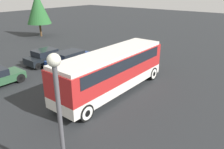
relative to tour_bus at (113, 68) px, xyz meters
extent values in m
plane|color=#26282B|center=(-0.10, 0.00, -1.79)|extent=(120.00, 120.00, 0.00)
cube|color=silver|center=(-0.10, 0.00, -1.01)|extent=(9.28, 2.41, 0.70)
cube|color=red|center=(-0.10, 0.00, 0.15)|extent=(9.28, 2.41, 1.63)
cube|color=black|center=(-0.10, 0.00, 0.55)|extent=(8.17, 2.45, 0.73)
cube|color=silver|center=(-0.10, 0.00, 1.08)|extent=(9.10, 2.22, 0.22)
cube|color=red|center=(4.40, 0.00, -0.08)|extent=(0.36, 2.31, 1.86)
cylinder|color=black|center=(3.74, -1.09, -1.28)|extent=(1.01, 0.28, 1.01)
cylinder|color=silver|center=(3.74, -1.09, -1.28)|extent=(0.78, 0.30, 0.78)
cylinder|color=black|center=(3.74, -1.09, -1.28)|extent=(0.38, 0.32, 0.38)
cylinder|color=black|center=(3.74, 1.09, -1.28)|extent=(1.01, 0.28, 1.01)
cylinder|color=silver|center=(3.74, 1.09, -1.28)|extent=(0.78, 0.30, 0.78)
cylinder|color=black|center=(3.74, 1.09, -1.28)|extent=(0.38, 0.32, 0.38)
cylinder|color=black|center=(-3.78, -1.09, -1.28)|extent=(1.01, 0.28, 1.01)
cylinder|color=silver|center=(-3.78, -1.09, -1.28)|extent=(0.78, 0.30, 0.78)
cylinder|color=black|center=(-3.78, -1.09, -1.28)|extent=(0.38, 0.32, 0.38)
cylinder|color=black|center=(-3.78, 1.09, -1.28)|extent=(1.01, 0.28, 1.01)
cylinder|color=silver|center=(-3.78, 1.09, -1.28)|extent=(0.78, 0.30, 0.78)
cylinder|color=black|center=(-3.78, 1.09, -1.28)|extent=(0.38, 0.32, 0.38)
cylinder|color=black|center=(-3.21, 6.63, -1.43)|extent=(0.71, 0.22, 0.71)
cylinder|color=black|center=(-3.21, 6.63, -1.43)|extent=(0.27, 0.26, 0.27)
cylinder|color=black|center=(-3.21, 8.17, -1.43)|extent=(0.71, 0.22, 0.71)
cylinder|color=black|center=(-3.21, 8.17, -1.43)|extent=(0.27, 0.26, 0.27)
cube|color=navy|center=(2.04, 6.65, -1.27)|extent=(4.79, 1.87, 0.56)
cube|color=black|center=(1.85, 6.65, -0.70)|extent=(2.49, 1.69, 0.58)
cylinder|color=black|center=(4.00, 5.81, -1.47)|extent=(0.63, 0.22, 0.63)
cylinder|color=black|center=(4.00, 5.81, -1.47)|extent=(0.24, 0.26, 0.24)
cylinder|color=black|center=(4.00, 7.50, -1.47)|extent=(0.63, 0.22, 0.63)
cylinder|color=black|center=(4.00, 7.50, -1.47)|extent=(0.24, 0.26, 0.24)
cylinder|color=black|center=(0.09, 5.81, -1.47)|extent=(0.63, 0.22, 0.63)
cylinder|color=black|center=(0.09, 5.81, -1.47)|extent=(0.24, 0.26, 0.24)
cylinder|color=black|center=(0.09, 7.50, -1.47)|extent=(0.63, 0.22, 0.63)
cylinder|color=black|center=(0.09, 7.50, -1.47)|extent=(0.24, 0.26, 0.24)
cube|color=black|center=(0.87, 8.86, -1.23)|extent=(4.03, 1.74, 0.64)
cube|color=black|center=(0.71, 8.86, -0.64)|extent=(2.09, 1.57, 0.54)
cylinder|color=black|center=(2.44, 8.08, -1.47)|extent=(0.63, 0.22, 0.63)
cylinder|color=black|center=(2.44, 8.08, -1.47)|extent=(0.24, 0.26, 0.24)
cylinder|color=black|center=(2.44, 9.65, -1.47)|extent=(0.63, 0.22, 0.63)
cylinder|color=black|center=(2.44, 9.65, -1.47)|extent=(0.24, 0.26, 0.24)
cylinder|color=black|center=(-0.70, 8.08, -1.47)|extent=(0.63, 0.22, 0.63)
cylinder|color=black|center=(-0.70, 8.08, -1.47)|extent=(0.24, 0.26, 0.24)
cylinder|color=black|center=(-0.70, 9.65, -1.47)|extent=(0.63, 0.22, 0.63)
cylinder|color=black|center=(-0.70, 9.65, -1.47)|extent=(0.24, 0.26, 0.24)
cylinder|color=#515156|center=(-7.11, -3.32, 0.54)|extent=(0.16, 0.16, 4.66)
sphere|color=silver|center=(-7.11, -3.32, 3.05)|extent=(0.44, 0.44, 0.44)
cylinder|color=brown|center=(8.09, 20.34, -0.84)|extent=(0.28, 0.28, 1.90)
cone|color=#28602D|center=(8.09, 20.34, 2.34)|extent=(3.48, 3.48, 4.47)
camera|label=1|loc=(-10.97, -8.69, 5.11)|focal=35.00mm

